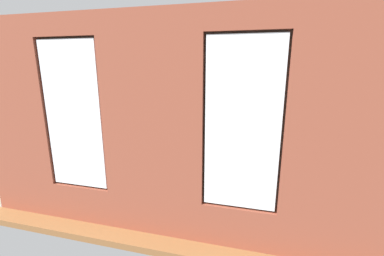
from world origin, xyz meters
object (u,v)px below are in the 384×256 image
table_plant_small (206,143)px  couch_left (298,169)px  tv_flatscreen (98,121)px  remote_silver (192,151)px  potted_plant_between_couches (218,175)px  coffee_table (189,152)px  cup_ceramic (171,148)px  potted_plant_by_left_couch (274,142)px  papasan_chair (207,128)px  potted_plant_foreground_right (146,117)px  potted_plant_corner_near_left (293,131)px  media_console (100,148)px  candle_jar (189,147)px  couch_by_window (135,185)px  remote_gray (183,147)px

table_plant_small → couch_left: bearing=169.7°
tv_flatscreen → remote_silver: bearing=176.9°
potted_plant_between_couches → coffee_table: bearing=-60.9°
cup_ceramic → tv_flatscreen: (1.98, -0.14, 0.49)m
coffee_table → potted_plant_by_left_couch: (-1.94, -1.20, 0.02)m
papasan_chair → potted_plant_by_left_couch: bearing=153.9°
tv_flatscreen → potted_plant_foreground_right: bearing=-97.7°
tv_flatscreen → papasan_chair: 3.23m
potted_plant_by_left_couch → potted_plant_corner_near_left: potted_plant_corner_near_left is taller
table_plant_small → media_console: (2.74, 0.10, -0.31)m
candle_jar → potted_plant_between_couches: size_ratio=0.08×
remote_silver → media_console: bearing=116.1°
coffee_table → potted_plant_between_couches: size_ratio=0.95×
couch_left → potted_plant_corner_near_left: 2.52m
table_plant_small → potted_plant_foreground_right: potted_plant_foreground_right is taller
couch_by_window → cup_ceramic: couch_by_window is taller
potted_plant_corner_near_left → cup_ceramic: bearing=39.6°
tv_flatscreen → potted_plant_foreground_right: size_ratio=0.86×
papasan_chair → potted_plant_between_couches: size_ratio=0.73×
couch_left → candle_jar: size_ratio=18.06×
tv_flatscreen → potted_plant_corner_near_left: bearing=-155.2°
couch_by_window → coffee_table: bearing=-106.1°
couch_left → potted_plant_by_left_couch: bearing=-162.5°
remote_gray → media_console: bearing=75.0°
remote_gray → potted_plant_between_couches: bearing=-164.7°
coffee_table → papasan_chair: 2.16m
couch_left → potted_plant_corner_near_left: bearing=178.5°
couch_by_window → potted_plant_by_left_couch: (-2.44, -2.94, 0.09)m
candle_jar → potted_plant_between_couches: potted_plant_between_couches is taller
cup_ceramic → candle_jar: size_ratio=0.73×
potted_plant_by_left_couch → potted_plant_foreground_right: potted_plant_foreground_right is taller
coffee_table → media_console: media_console is taller
cup_ceramic → papasan_chair: (-0.39, -2.27, -0.07)m
table_plant_small → remote_silver: 0.37m
remote_gray → potted_plant_corner_near_left: bearing=-67.2°
couch_left → table_plant_small: size_ratio=7.78×
papasan_chair → potted_plant_foreground_right: (2.07, -0.07, 0.24)m
remote_silver → tv_flatscreen: bearing=116.0°
media_console → coffee_table: bearing=179.4°
couch_left → candle_jar: (2.34, -0.24, 0.18)m
candle_jar → tv_flatscreen: (2.38, -0.03, 0.47)m
papasan_chair → remote_gray: bearing=85.7°
papasan_chair → couch_left: bearing=134.4°
media_console → potted_plant_between_couches: (-3.31, 1.70, 0.38)m
table_plant_small → potted_plant_corner_near_left: 3.02m
media_console → papasan_chair: size_ratio=1.07×
cup_ceramic → tv_flatscreen: 2.04m
cup_ceramic → tv_flatscreen: size_ratio=0.07×
coffee_table → potted_plant_by_left_couch: 2.28m
media_console → couch_by_window: bearing=136.9°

